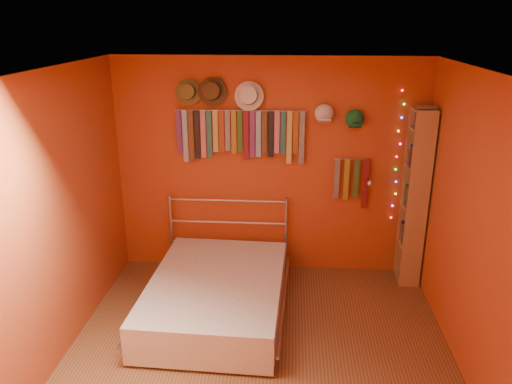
% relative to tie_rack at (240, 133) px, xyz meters
% --- Properties ---
extents(ground, '(3.50, 3.50, 0.00)m').
position_rel_tie_rack_xyz_m(ground, '(0.33, -1.68, -1.67)').
color(ground, brown).
rests_on(ground, ground).
extents(back_wall, '(3.50, 0.02, 2.50)m').
position_rel_tie_rack_xyz_m(back_wall, '(0.33, 0.07, -0.42)').
color(back_wall, '#A6381A').
rests_on(back_wall, ground).
extents(right_wall, '(0.02, 3.50, 2.50)m').
position_rel_tie_rack_xyz_m(right_wall, '(2.08, -1.68, -0.42)').
color(right_wall, '#A6381A').
rests_on(right_wall, ground).
extents(left_wall, '(0.02, 3.50, 2.50)m').
position_rel_tie_rack_xyz_m(left_wall, '(-1.42, -1.68, -0.42)').
color(left_wall, '#A6381A').
rests_on(left_wall, ground).
extents(ceiling, '(3.50, 3.50, 0.02)m').
position_rel_tie_rack_xyz_m(ceiling, '(0.33, -1.68, 0.83)').
color(ceiling, white).
rests_on(ceiling, back_wall).
extents(tie_rack, '(1.45, 0.03, 0.60)m').
position_rel_tie_rack_xyz_m(tie_rack, '(0.00, 0.00, 0.00)').
color(tie_rack, '#ADADB2').
rests_on(tie_rack, back_wall).
extents(small_tie_rack, '(0.40, 0.03, 0.58)m').
position_rel_tie_rack_xyz_m(small_tie_rack, '(1.27, 0.00, -0.51)').
color(small_tie_rack, '#ADADB2').
rests_on(small_tie_rack, back_wall).
extents(fedora_olive, '(0.28, 0.15, 0.28)m').
position_rel_tie_rack_xyz_m(fedora_olive, '(-0.56, -0.03, 0.45)').
color(fedora_olive, brown).
rests_on(fedora_olive, back_wall).
extents(fedora_brown, '(0.32, 0.17, 0.31)m').
position_rel_tie_rack_xyz_m(fedora_brown, '(-0.29, -0.03, 0.46)').
color(fedora_brown, '#4B351B').
rests_on(fedora_brown, back_wall).
extents(fedora_white, '(0.32, 0.17, 0.31)m').
position_rel_tie_rack_xyz_m(fedora_white, '(0.11, -0.03, 0.42)').
color(fedora_white, white).
rests_on(fedora_white, back_wall).
extents(cap_white, '(0.19, 0.24, 0.19)m').
position_rel_tie_rack_xyz_m(cap_white, '(0.92, 0.01, 0.22)').
color(cap_white, white).
rests_on(cap_white, back_wall).
extents(cap_green, '(0.19, 0.24, 0.19)m').
position_rel_tie_rack_xyz_m(cap_green, '(1.25, 0.01, 0.17)').
color(cap_green, '#197236').
rests_on(cap_green, back_wall).
extents(fairy_lights, '(0.06, 0.02, 1.48)m').
position_rel_tie_rack_xyz_m(fairy_lights, '(1.75, 0.03, -0.25)').
color(fairy_lights, '#FF3333').
rests_on(fairy_lights, back_wall).
extents(reading_lamp, '(0.07, 0.28, 0.08)m').
position_rel_tie_rack_xyz_m(reading_lamp, '(1.44, -0.16, -0.49)').
color(reading_lamp, '#ADADB2').
rests_on(reading_lamp, back_wall).
extents(bookshelf, '(0.25, 0.34, 2.00)m').
position_rel_tie_rack_xyz_m(bookshelf, '(1.98, -0.15, -0.65)').
color(bookshelf, '#9E7047').
rests_on(bookshelf, ground).
extents(bed, '(1.47, 1.95, 0.93)m').
position_rel_tie_rack_xyz_m(bed, '(-0.15, -1.01, -1.45)').
color(bed, '#ADADB2').
rests_on(bed, ground).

